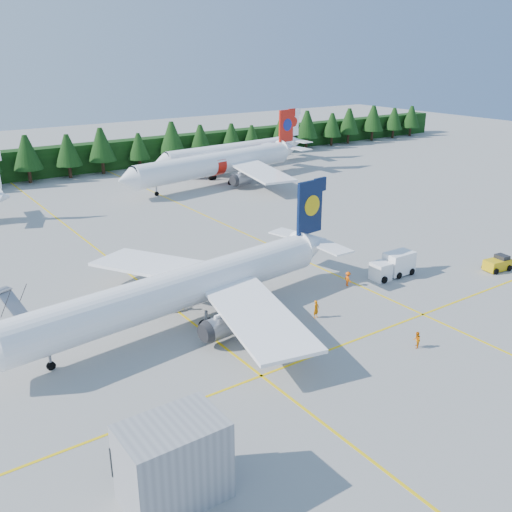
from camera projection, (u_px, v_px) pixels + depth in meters
ground at (338, 308)px, 58.90m from camera, size 320.00×320.00×0.00m
taxi_stripe_a at (133, 277)px, 66.80m from camera, size 0.25×120.00×0.01m
taxi_stripe_b at (271, 245)px, 77.52m from camera, size 0.25×120.00×0.01m
taxi_stripe_cross at (381, 330)px, 54.28m from camera, size 80.00×0.25×0.01m
treeline_hedge at (76, 159)px, 121.04m from camera, size 220.00×4.00×6.00m
terminal_building at (173, 462)px, 33.28m from camera, size 6.00×4.00×5.20m
airliner_navy at (171, 293)px, 53.99m from camera, size 39.52×32.36×11.51m
airliner_red at (213, 165)px, 110.75m from camera, size 43.73×35.69×12.79m
airliner_far_right at (228, 152)px, 124.92m from camera, size 39.70×7.34×11.55m
airstairs at (26, 322)px, 54.23m from camera, size 4.24×5.70×3.38m
service_truck at (392, 265)px, 66.65m from camera, size 5.75×2.23×2.76m
baggage_tug at (498, 264)px, 68.64m from camera, size 3.40×2.10×1.72m
uld_pair at (259, 316)px, 54.56m from camera, size 5.13×2.91×1.70m
crew_a at (316, 309)px, 56.53m from camera, size 0.75×0.56×1.85m
crew_b at (417, 340)px, 50.91m from camera, size 0.95×0.93×1.55m
crew_c at (348, 279)px, 64.15m from camera, size 0.58×0.76×1.67m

